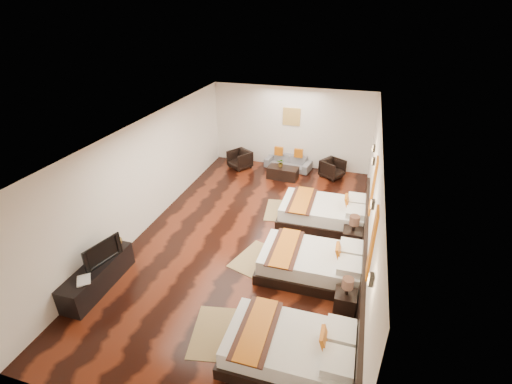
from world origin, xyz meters
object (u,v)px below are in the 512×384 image
(bed_far, at_px, (325,213))
(table_plant, at_px, (281,163))
(sofa, at_px, (288,162))
(armchair_left, at_px, (240,159))
(nightstand_a, at_px, (345,300))
(tv, at_px, (100,251))
(tv_console, at_px, (98,276))
(coffee_table, at_px, (283,173))
(bed_mid, at_px, (313,263))
(nightstand_b, at_px, (352,237))
(bed_near, at_px, (292,349))
(armchair_right, at_px, (332,169))
(book, at_px, (77,282))
(figurine, at_px, (115,240))

(bed_far, height_order, table_plant, bed_far)
(sofa, xyz_separation_m, armchair_left, (-1.66, -0.44, 0.08))
(nightstand_a, relative_size, tv, 0.93)
(bed_far, bearing_deg, tv_console, -137.86)
(bed_far, relative_size, coffee_table, 2.35)
(tv, xyz_separation_m, coffee_table, (2.46, 6.01, -0.60))
(tv_console, xyz_separation_m, armchair_left, (0.85, 6.59, 0.05))
(bed_mid, relative_size, nightstand_b, 2.55)
(bed_near, distance_m, armchair_right, 7.36)
(tv_console, bearing_deg, nightstand_a, 8.54)
(table_plant, bearing_deg, book, -109.83)
(figurine, bearing_deg, tv_console, -90.00)
(bed_far, xyz_separation_m, coffee_table, (-1.69, 2.38, -0.11))
(coffee_table, height_order, table_plant, table_plant)
(nightstand_a, height_order, tv_console, nightstand_a)
(tv_console, height_order, coffee_table, tv_console)
(nightstand_a, relative_size, armchair_right, 1.18)
(sofa, distance_m, coffee_table, 0.84)
(bed_mid, relative_size, armchair_left, 3.21)
(bed_near, xyz_separation_m, sofa, (-1.69, 7.64, -0.05))
(book, bearing_deg, bed_far, 45.86)
(bed_mid, bearing_deg, sofa, 107.46)
(tv_console, distance_m, tv, 0.55)
(book, height_order, figurine, figurine)
(sofa, bearing_deg, figurine, -101.76)
(sofa, bearing_deg, bed_far, -52.43)
(book, bearing_deg, bed_near, -1.21)
(bed_mid, height_order, nightstand_a, bed_mid)
(book, height_order, armchair_left, armchair_left)
(bed_far, distance_m, sofa, 3.64)
(bed_mid, xyz_separation_m, tv, (-4.15, -1.48, 0.50))
(figurine, height_order, coffee_table, figurine)
(armchair_right, distance_m, table_plant, 1.75)
(bed_near, relative_size, book, 6.58)
(coffee_table, bearing_deg, book, -110.50)
(bed_mid, height_order, sofa, bed_mid)
(bed_near, height_order, bed_far, bed_far)
(tv, bearing_deg, bed_far, -34.12)
(bed_far, height_order, tv_console, bed_far)
(sofa, relative_size, armchair_right, 2.36)
(bed_far, xyz_separation_m, armchair_right, (-0.12, 2.94, 0.00))
(armchair_left, bearing_deg, nightstand_a, -21.76)
(nightstand_a, relative_size, table_plant, 2.83)
(bed_mid, relative_size, tv, 2.60)
(armchair_left, distance_m, coffee_table, 1.71)
(bed_mid, xyz_separation_m, nightstand_a, (0.75, -0.90, -0.01))
(tv_console, height_order, sofa, tv_console)
(bed_near, height_order, book, bed_near)
(bed_near, bearing_deg, figurine, 162.62)
(nightstand_a, height_order, tv, tv)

